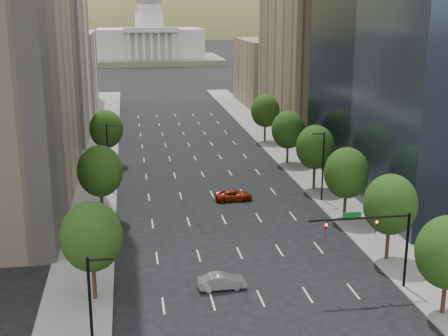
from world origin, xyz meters
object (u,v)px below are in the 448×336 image
capitol (150,43)px  car_red_far (234,195)px  car_silver (222,281)px  traffic_signal (381,235)px

capitol → car_red_far: (2.41, -192.62, -7.91)m
capitol → car_silver: size_ratio=14.12×
car_silver → car_red_far: (5.41, 24.71, -0.03)m
traffic_signal → car_red_far: size_ratio=1.90×
traffic_signal → car_silver: size_ratio=2.15×
car_red_far → car_silver: bearing=165.9°
traffic_signal → capitol: (-10.53, 219.71, 3.40)m
capitol → car_silver: (-3.00, -217.34, -7.88)m
traffic_signal → car_red_far: bearing=106.7°
traffic_signal → car_silver: 14.44m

